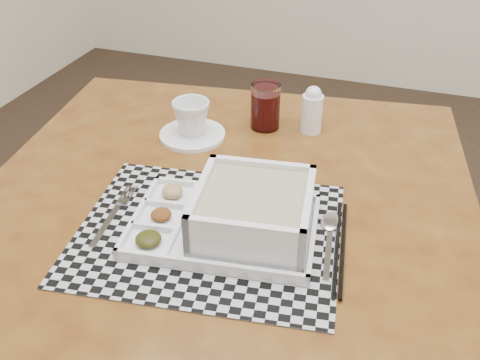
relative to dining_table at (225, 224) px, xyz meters
name	(u,v)px	position (x,y,z in m)	size (l,w,h in m)	color
dining_table	(225,224)	(0.00, 0.00, 0.00)	(1.07, 1.07, 0.72)	#4A230D
placemat	(209,232)	(0.01, -0.12, 0.08)	(0.45, 0.37, 0.00)	#AAA9B1
serving_tray	(245,216)	(0.07, -0.10, 0.11)	(0.35, 0.26, 0.09)	white
fork	(116,213)	(-0.17, -0.12, 0.08)	(0.04, 0.19, 0.00)	silver
spoon	(331,226)	(0.21, -0.04, 0.08)	(0.04, 0.18, 0.01)	silver
chopsticks	(340,247)	(0.24, -0.09, 0.08)	(0.05, 0.24, 0.01)	black
saucer	(192,135)	(-0.15, 0.19, 0.08)	(0.15, 0.15, 0.01)	white
cup	(191,117)	(-0.15, 0.19, 0.12)	(0.08, 0.08, 0.08)	white
juice_glass	(265,108)	(0.00, 0.29, 0.12)	(0.07, 0.07, 0.11)	white
creamer_bottle	(312,110)	(0.10, 0.30, 0.13)	(0.05, 0.05, 0.11)	white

